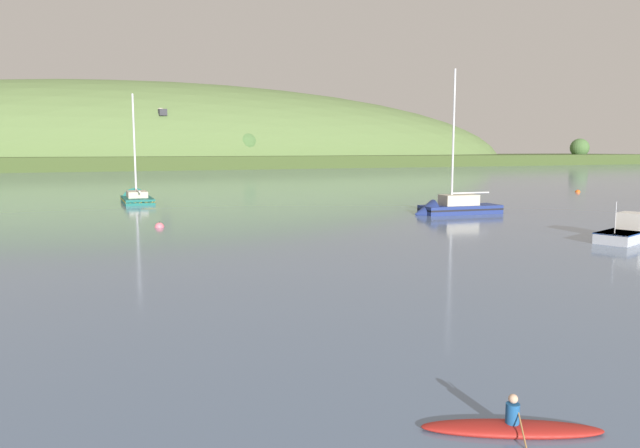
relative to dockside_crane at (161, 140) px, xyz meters
The scene contains 8 objects.
far_shoreline_hill 29.22m from the dockside_crane, 84.24° to the left, with size 400.99×90.11×63.29m.
dockside_crane is the anchor object (origin of this frame).
sailboat_near_mooring 156.61m from the dockside_crane, 87.62° to the right, with size 9.46×3.63×15.65m.
sailboat_far_left 131.81m from the dockside_crane, 99.40° to the right, with size 3.41×9.21×14.70m.
fishing_boat_moored 176.34m from the dockside_crane, 87.44° to the right, with size 6.46×4.24×3.83m.
canoe_with_paddler 197.33m from the dockside_crane, 95.77° to the right, with size 4.15×2.58×1.02m.
mooring_buoy_foreground 157.31m from the dockside_crane, 98.13° to the right, with size 0.79×0.79×0.87m.
mooring_buoy_midchannel 144.67m from the dockside_crane, 72.98° to the right, with size 0.76×0.76×0.84m.
Camera 1 is at (-21.93, -0.52, 6.51)m, focal length 33.56 mm.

